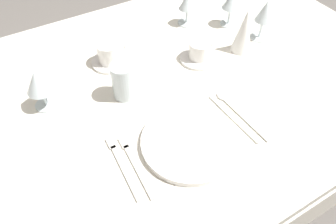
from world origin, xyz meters
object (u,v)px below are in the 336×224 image
(fork_outer, at_px, (135,163))
(wine_glass_far, at_px, (265,13))
(fork_inner, at_px, (122,164))
(spoon_soup, at_px, (236,110))
(drink_tumbler, at_px, (124,83))
(dinner_knife, at_px, (235,119))
(dinner_plate, at_px, (190,142))
(coffee_cup_right, at_px, (200,50))
(wine_glass_centre, at_px, (38,83))
(napkin_folded, at_px, (244,31))
(wine_glass_right, at_px, (231,3))
(coffee_cup_left, at_px, (109,52))
(wine_glass_left, at_px, (187,4))

(fork_outer, bearing_deg, wine_glass_far, 22.22)
(fork_inner, xyz_separation_m, spoon_soup, (0.39, 0.00, -0.00))
(spoon_soup, xyz_separation_m, wine_glass_far, (0.32, 0.26, 0.10))
(fork_outer, bearing_deg, drink_tumbler, 70.10)
(dinner_knife, height_order, wine_glass_far, wine_glass_far)
(dinner_plate, relative_size, coffee_cup_right, 2.84)
(fork_inner, height_order, wine_glass_far, wine_glass_far)
(fork_inner, xyz_separation_m, dinner_knife, (0.36, -0.03, 0.00))
(wine_glass_far, relative_size, drink_tumbler, 1.29)
(fork_inner, bearing_deg, wine_glass_centre, 109.09)
(napkin_folded, bearing_deg, spoon_soup, -131.62)
(wine_glass_right, bearing_deg, fork_outer, -146.74)
(spoon_soup, height_order, coffee_cup_left, coffee_cup_left)
(spoon_soup, height_order, napkin_folded, napkin_folded)
(dinner_plate, relative_size, drink_tumbler, 2.30)
(fork_inner, height_order, dinner_knife, same)
(fork_outer, xyz_separation_m, wine_glass_far, (0.67, 0.27, 0.10))
(coffee_cup_left, bearing_deg, drink_tumbler, -98.42)
(wine_glass_right, bearing_deg, wine_glass_centre, -174.24)
(dinner_plate, bearing_deg, wine_glass_left, 58.29)
(dinner_plate, xyz_separation_m, dinner_knife, (0.17, 0.01, -0.01))
(dinner_plate, bearing_deg, wine_glass_centre, 130.85)
(napkin_folded, bearing_deg, wine_glass_far, 12.08)
(coffee_cup_left, height_order, wine_glass_far, wine_glass_far)
(spoon_soup, bearing_deg, napkin_folded, 48.38)
(fork_inner, relative_size, wine_glass_far, 1.42)
(wine_glass_right, bearing_deg, dinner_knife, -125.17)
(wine_glass_left, xyz_separation_m, drink_tumbler, (-0.39, -0.25, -0.04))
(fork_inner, relative_size, napkin_folded, 1.33)
(spoon_soup, height_order, wine_glass_far, wine_glass_far)
(wine_glass_centre, distance_m, wine_glass_far, 0.82)
(coffee_cup_right, bearing_deg, wine_glass_far, -1.96)
(drink_tumbler, bearing_deg, fork_outer, -109.90)
(coffee_cup_left, bearing_deg, wine_glass_right, -1.62)
(coffee_cup_left, xyz_separation_m, napkin_folded, (0.45, -0.17, 0.04))
(fork_inner, distance_m, wine_glass_far, 0.76)
(fork_outer, distance_m, coffee_cup_left, 0.44)
(spoon_soup, xyz_separation_m, wine_glass_centre, (-0.50, 0.32, 0.09))
(wine_glass_left, distance_m, wine_glass_far, 0.30)
(dinner_plate, relative_size, wine_glass_centre, 2.02)
(dinner_plate, relative_size, wine_glass_far, 1.79)
(wine_glass_far, xyz_separation_m, drink_tumbler, (-0.58, -0.02, -0.05))
(coffee_cup_left, bearing_deg, wine_glass_centre, -160.44)
(wine_glass_centre, height_order, wine_glass_right, wine_glass_centre)
(fork_inner, xyz_separation_m, coffee_cup_left, (0.15, 0.41, 0.04))
(dinner_plate, bearing_deg, dinner_knife, 2.66)
(dinner_knife, height_order, coffee_cup_left, coffee_cup_left)
(dinner_plate, xyz_separation_m, wine_glass_far, (0.51, 0.29, 0.10))
(coffee_cup_left, height_order, drink_tumbler, drink_tumbler)
(coffee_cup_left, bearing_deg, wine_glass_far, -15.19)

